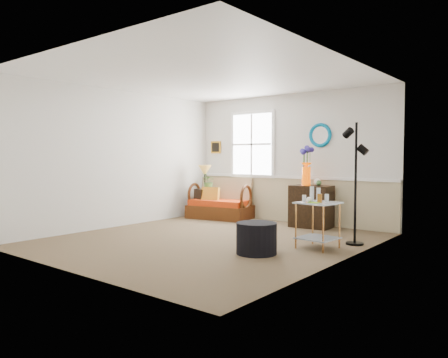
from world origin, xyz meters
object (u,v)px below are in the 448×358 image
Objects in this scene: loveseat at (220,198)px; cabinet at (311,206)px; lamp_stand at (204,203)px; side_table at (318,225)px; floor_lamp at (356,184)px; ottoman at (256,238)px.

loveseat is 2.10m from cabinet.
loveseat is 2.14× the size of lamp_stand.
lamp_stand is 3.78m from side_table.
ottoman is at bearing -100.10° from floor_lamp.
lamp_stand is at bearing 172.41° from loveseat.
side_table is at bearing -63.32° from cabinet.
side_table is (3.48, -1.48, 0.03)m from lamp_stand.
floor_lamp is at bearing -25.15° from loveseat.
loveseat reaches higher than ottoman.
floor_lamp reaches higher than side_table.
floor_lamp reaches higher than lamp_stand.
side_table is at bearing -98.37° from floor_lamp.
ottoman is (2.56, -2.34, -0.22)m from loveseat.
side_table is at bearing 59.42° from ottoman.
cabinet reaches higher than ottoman.
side_table is 0.99m from ottoman.
loveseat is 1.95× the size of side_table.
floor_lamp is at bearing -42.96° from cabinet.
ottoman is (2.98, -2.32, -0.09)m from lamp_stand.
cabinet reaches higher than side_table.
side_table is at bearing -36.42° from loveseat.
cabinet is at bearing 100.42° from ottoman.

